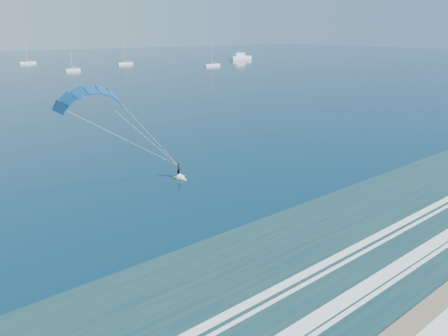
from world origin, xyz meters
TOP-DOWN VIEW (x-y plane):
  - kitesurfer_rig at (-8.81, 31.74)m, footprint 18.30×8.47m
  - motor_yacht at (154.77, 209.61)m, footprint 16.36×4.36m
  - sailboat_3 at (35.75, 195.24)m, footprint 6.87×2.40m
  - sailboat_4 at (29.74, 259.23)m, footprint 8.95×2.40m
  - sailboat_5 at (73.70, 218.30)m, footprint 9.07×2.40m
  - sailboat_6 at (107.26, 177.45)m, footprint 9.61×2.40m

SIDE VIEW (x-z plane):
  - sailboat_3 at x=35.75m, z-range -4.22..5.56m
  - sailboat_4 at x=29.74m, z-range -5.38..6.75m
  - sailboat_5 at x=73.70m, z-range -5.48..6.85m
  - sailboat_6 at x=107.26m, z-range -5.76..7.14m
  - motor_yacht at x=154.77m, z-range -1.51..5.07m
  - kitesurfer_rig at x=-8.81m, z-range 0.24..15.02m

